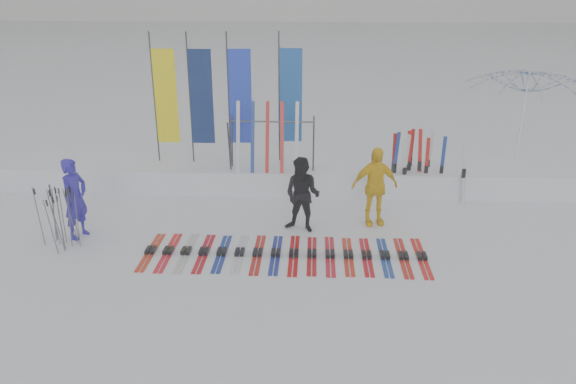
# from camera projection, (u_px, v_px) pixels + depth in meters

# --- Properties ---
(ground) EXTENTS (120.00, 120.00, 0.00)m
(ground) POSITION_uv_depth(u_px,v_px,m) (273.00, 276.00, 10.00)
(ground) COLOR white
(ground) RESTS_ON ground
(snow_bank) EXTENTS (14.00, 1.60, 0.60)m
(snow_bank) POSITION_uv_depth(u_px,v_px,m) (286.00, 175.00, 14.18)
(snow_bank) COLOR white
(snow_bank) RESTS_ON ground
(person_blue) EXTENTS (0.58, 0.71, 1.67)m
(person_blue) POSITION_uv_depth(u_px,v_px,m) (75.00, 199.00, 11.24)
(person_blue) COLOR #251CA7
(person_blue) RESTS_ON ground
(person_black) EXTENTS (0.93, 0.82, 1.59)m
(person_black) POSITION_uv_depth(u_px,v_px,m) (302.00, 195.00, 11.54)
(person_black) COLOR black
(person_black) RESTS_ON ground
(person_yellow) EXTENTS (1.07, 0.62, 1.71)m
(person_yellow) POSITION_uv_depth(u_px,v_px,m) (375.00, 186.00, 11.84)
(person_yellow) COLOR yellow
(person_yellow) RESTS_ON ground
(tent_canopy) EXTENTS (3.33, 3.39, 2.92)m
(tent_canopy) POSITION_uv_depth(u_px,v_px,m) (522.00, 123.00, 14.49)
(tent_canopy) COLOR white
(tent_canopy) RESTS_ON ground
(ski_row) EXTENTS (5.37, 1.68, 0.07)m
(ski_row) POSITION_uv_depth(u_px,v_px,m) (284.00, 254.00, 10.74)
(ski_row) COLOR red
(ski_row) RESTS_ON ground
(pole_cluster) EXTENTS (0.89, 0.74, 1.25)m
(pole_cluster) POSITION_uv_depth(u_px,v_px,m) (60.00, 218.00, 10.93)
(pole_cluster) COLOR #595B60
(pole_cluster) RESTS_ON ground
(feather_flags) EXTENTS (3.63, 0.30, 3.20)m
(feather_flags) POSITION_uv_depth(u_px,v_px,m) (223.00, 97.00, 13.70)
(feather_flags) COLOR #383A3F
(feather_flags) RESTS_ON ground
(ski_rack) EXTENTS (2.04, 0.80, 1.23)m
(ski_rack) POSITION_uv_depth(u_px,v_px,m) (272.00, 138.00, 13.43)
(ski_rack) COLOR #383A3F
(ski_rack) RESTS_ON ground
(upright_skis) EXTENTS (1.63, 0.99, 1.68)m
(upright_skis) POSITION_uv_depth(u_px,v_px,m) (418.00, 165.00, 13.44)
(upright_skis) COLOR navy
(upright_skis) RESTS_ON ground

